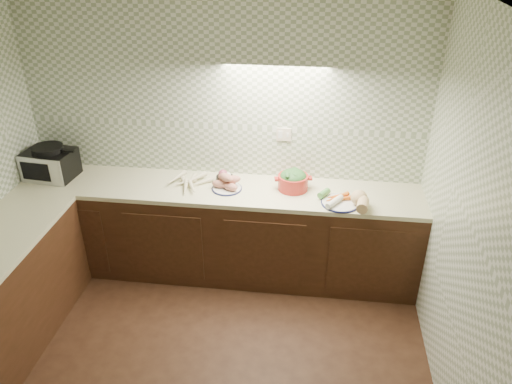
# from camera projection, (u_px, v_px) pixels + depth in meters

# --- Properties ---
(room) EXTENTS (3.60, 3.60, 2.60)m
(room) POSITION_uv_depth(u_px,v_px,m) (162.00, 200.00, 2.77)
(room) COLOR black
(room) RESTS_ON ground
(counter) EXTENTS (3.60, 3.60, 0.90)m
(counter) POSITION_uv_depth(u_px,v_px,m) (118.00, 280.00, 4.01)
(counter) COLOR black
(counter) RESTS_ON ground
(toaster_oven) EXTENTS (0.46, 0.37, 0.30)m
(toaster_oven) POSITION_uv_depth(u_px,v_px,m) (50.00, 163.00, 4.55)
(toaster_oven) COLOR black
(toaster_oven) RESTS_ON counter
(parsnip_pile) EXTENTS (0.31, 0.33, 0.08)m
(parsnip_pile) POSITION_uv_depth(u_px,v_px,m) (188.00, 186.00, 4.39)
(parsnip_pile) COLOR beige
(parsnip_pile) RESTS_ON counter
(sweet_potato_plate) EXTENTS (0.27, 0.27, 0.16)m
(sweet_potato_plate) POSITION_uv_depth(u_px,v_px,m) (227.00, 183.00, 4.39)
(sweet_potato_plate) COLOR #111440
(sweet_potato_plate) RESTS_ON counter
(onion_bowl) EXTENTS (0.16, 0.16, 0.12)m
(onion_bowl) POSITION_uv_depth(u_px,v_px,m) (224.00, 177.00, 4.51)
(onion_bowl) COLOR black
(onion_bowl) RESTS_ON counter
(dutch_oven) EXTENTS (0.33, 0.31, 0.19)m
(dutch_oven) POSITION_uv_depth(u_px,v_px,m) (293.00, 180.00, 4.37)
(dutch_oven) COLOR #AD221D
(dutch_oven) RESTS_ON counter
(veg_plate) EXTENTS (0.45, 0.35, 0.15)m
(veg_plate) POSITION_uv_depth(u_px,v_px,m) (349.00, 199.00, 4.15)
(veg_plate) COLOR #111440
(veg_plate) RESTS_ON counter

